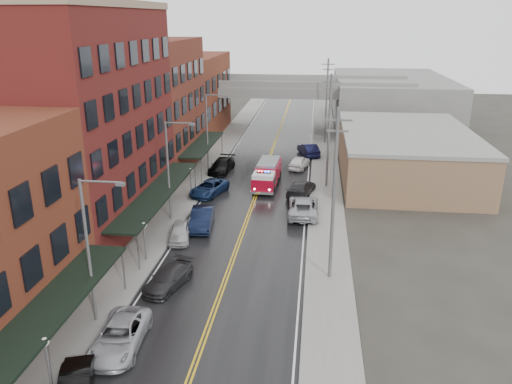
{
  "coord_description": "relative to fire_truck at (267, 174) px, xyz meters",
  "views": [
    {
      "loc": [
        5.84,
        -16.39,
        17.28
      ],
      "look_at": [
        0.92,
        24.06,
        3.0
      ],
      "focal_mm": 35.0,
      "sensor_mm": 36.0,
      "label": 1
    }
  ],
  "objects": [
    {
      "name": "parked_car_left_7",
      "position": [
        -5.84,
        4.7,
        -0.63
      ],
      "size": [
        2.76,
        5.61,
        1.57
      ],
      "primitive_type": "imported",
      "rotation": [
        0.0,
        0.0,
        -0.11
      ],
      "color": "black",
      "rests_on": "ground"
    },
    {
      "name": "tan_building",
      "position": [
        15.16,
        5.5,
        1.09
      ],
      "size": [
        14.0,
        22.0,
        5.0
      ],
      "primitive_type": "cube",
      "color": "#8B684B",
      "rests_on": "ground"
    },
    {
      "name": "globe_lamp_0",
      "position": [
        -7.24,
        -32.5,
        0.9
      ],
      "size": [
        0.44,
        0.44,
        3.12
      ],
      "color": "#59595B",
      "rests_on": "ground"
    },
    {
      "name": "curb_right",
      "position": [
        4.81,
        -4.5,
        -1.34
      ],
      "size": [
        0.3,
        160.0,
        0.15
      ],
      "primitive_type": "cube",
      "color": "gray",
      "rests_on": "ground"
    },
    {
      "name": "brick_building_b",
      "position": [
        -14.14,
        -11.5,
        7.59
      ],
      "size": [
        9.0,
        20.0,
        18.0
      ],
      "primitive_type": "cube",
      "color": "#591A17",
      "rests_on": "ground"
    },
    {
      "name": "globe_lamp_2",
      "position": [
        -7.24,
        -4.5,
        0.9
      ],
      "size": [
        0.44,
        0.44,
        3.12
      ],
      "color": "#59595B",
      "rests_on": "ground"
    },
    {
      "name": "parked_car_left_2",
      "position": [
        -5.25,
        -28.7,
        -0.67
      ],
      "size": [
        2.75,
        5.44,
        1.48
      ],
      "primitive_type": "imported",
      "rotation": [
        0.0,
        0.0,
        0.06
      ],
      "color": "#A3A5AB",
      "rests_on": "ground"
    },
    {
      "name": "parked_car_left_3",
      "position": [
        -4.5,
        -21.99,
        -0.75
      ],
      "size": [
        3.02,
        4.91,
        1.33
      ],
      "primitive_type": "imported",
      "rotation": [
        0.0,
        0.0,
        -0.27
      ],
      "color": "#28282A",
      "rests_on": "ground"
    },
    {
      "name": "parked_car_right_1",
      "position": [
        3.76,
        -2.35,
        -0.64
      ],
      "size": [
        3.27,
        5.64,
        1.54
      ],
      "primitive_type": "imported",
      "rotation": [
        0.0,
        0.0,
        2.92
      ],
      "color": "#232325",
      "rests_on": "ground"
    },
    {
      "name": "sidewalk_left",
      "position": [
        -8.14,
        -4.5,
        -1.34
      ],
      "size": [
        3.0,
        160.0,
        0.15
      ],
      "primitive_type": "cube",
      "color": "slate",
      "rests_on": "ground"
    },
    {
      "name": "utility_pole_2",
      "position": [
        6.36,
        20.5,
        4.9
      ],
      "size": [
        1.8,
        0.24,
        12.0
      ],
      "color": "#59595B",
      "rests_on": "ground"
    },
    {
      "name": "parked_car_right_0",
      "position": [
        4.13,
        -7.84,
        -0.58
      ],
      "size": [
        2.87,
        6.0,
        1.65
      ],
      "primitive_type": "imported",
      "rotation": [
        0.0,
        0.0,
        3.16
      ],
      "color": "#A5A8AD",
      "rests_on": "ground"
    },
    {
      "name": "road",
      "position": [
        -0.84,
        -4.5,
        -1.4
      ],
      "size": [
        11.0,
        160.0,
        0.02
      ],
      "primitive_type": "cube",
      "color": "black",
      "rests_on": "ground"
    },
    {
      "name": "overpass",
      "position": [
        -0.84,
        27.5,
        4.58
      ],
      "size": [
        40.0,
        10.0,
        7.5
      ],
      "color": "slate",
      "rests_on": "ground"
    },
    {
      "name": "brick_building_far",
      "position": [
        -14.14,
        23.5,
        4.59
      ],
      "size": [
        9.0,
        20.0,
        12.0
      ],
      "primitive_type": "cube",
      "color": "#612D19",
      "rests_on": "ground"
    },
    {
      "name": "awning_0",
      "position": [
        -8.33,
        -30.5,
        1.58
      ],
      "size": [
        2.6,
        16.0,
        3.09
      ],
      "color": "black",
      "rests_on": "ground"
    },
    {
      "name": "fire_truck",
      "position": [
        0.0,
        0.0,
        0.0
      ],
      "size": [
        3.14,
        7.23,
        2.6
      ],
      "rotation": [
        0.0,
        0.0,
        -0.05
      ],
      "color": "maroon",
      "rests_on": "ground"
    },
    {
      "name": "parked_car_right_3",
      "position": [
        4.16,
        13.3,
        -0.57
      ],
      "size": [
        3.26,
        5.4,
        1.68
      ],
      "primitive_type": "imported",
      "rotation": [
        0.0,
        0.0,
        3.45
      ],
      "color": "black",
      "rests_on": "ground"
    },
    {
      "name": "parked_car_right_2",
      "position": [
        3.19,
        7.3,
        -0.65
      ],
      "size": [
        2.85,
        4.76,
        1.52
      ],
      "primitive_type": "imported",
      "rotation": [
        0.0,
        0.0,
        2.89
      ],
      "color": "white",
      "rests_on": "ground"
    },
    {
      "name": "curb_left",
      "position": [
        -6.49,
        -4.5,
        -1.34
      ],
      "size": [
        0.3,
        160.0,
        0.15
      ],
      "primitive_type": "cube",
      "color": "gray",
      "rests_on": "ground"
    },
    {
      "name": "parked_car_left_4",
      "position": [
        -5.72,
        -14.51,
        -0.72
      ],
      "size": [
        2.25,
        4.26,
        1.38
      ],
      "primitive_type": "imported",
      "rotation": [
        0.0,
        0.0,
        0.16
      ],
      "color": "#B5B5B5",
      "rests_on": "ground"
    },
    {
      "name": "globe_lamp_1",
      "position": [
        -7.24,
        -18.5,
        0.9
      ],
      "size": [
        0.44,
        0.44,
        3.12
      ],
      "color": "#59595B",
      "rests_on": "ground"
    },
    {
      "name": "awning_2",
      "position": [
        -8.33,
        6.0,
        1.57
      ],
      "size": [
        2.6,
        13.0,
        3.09
      ],
      "color": "black",
      "rests_on": "ground"
    },
    {
      "name": "brick_building_c",
      "position": [
        -14.14,
        6.0,
        6.09
      ],
      "size": [
        9.0,
        15.0,
        15.0
      ],
      "primitive_type": "cube",
      "color": "#5A261B",
      "rests_on": "ground"
    },
    {
      "name": "street_lamp_1",
      "position": [
        -7.39,
        -10.5,
        3.78
      ],
      "size": [
        2.64,
        0.22,
        9.0
      ],
      "color": "#59595B",
      "rests_on": "ground"
    },
    {
      "name": "parked_car_left_6",
      "position": [
        -5.65,
        -3.32,
        -0.68
      ],
      "size": [
        3.84,
        5.73,
        1.46
      ],
      "primitive_type": "imported",
      "rotation": [
        0.0,
        0.0,
        -0.29
      ],
      "color": "#14274D",
      "rests_on": "ground"
    },
    {
      "name": "sidewalk_right",
      "position": [
        6.46,
        -4.5,
        -1.34
      ],
      "size": [
        3.0,
        160.0,
        0.15
      ],
      "primitive_type": "cube",
      "color": "slate",
      "rests_on": "ground"
    },
    {
      "name": "utility_pole_0",
      "position": [
        6.36,
        -19.5,
        4.9
      ],
      "size": [
        1.8,
        0.24,
        12.0
      ],
      "color": "#59595B",
      "rests_on": "ground"
    },
    {
      "name": "awning_1",
      "position": [
        -8.33,
        -11.5,
        1.58
      ],
      "size": [
        2.6,
        18.0,
        3.09
      ],
      "color": "black",
      "rests_on": "ground"
    },
    {
      "name": "street_lamp_2",
      "position": [
        -7.39,
        5.5,
        3.78
      ],
      "size": [
        2.64,
        0.22,
        9.0
      ],
      "color": "#59595B",
      "rests_on": "ground"
    },
    {
      "name": "street_lamp_0",
      "position": [
        -7.39,
        -26.5,
        3.78
      ],
      "size": [
        2.64,
        0.22,
        9.0
      ],
      "color": "#59595B",
      "rests_on": "ground"
    },
    {
      "name": "right_far_block",
      "position": [
        17.16,
        35.5,
        2.59
      ],
      "size": [
        18.0,
        30.0,
        8.0
      ],
      "primitive_type": "cube",
      "color": "slate",
      "rests_on": "ground"
    },
    {
      "name": "parked_car_left_5",
      "position": [
        -4.5,
        -11.7,
        -0.58
      ],
      "size": [
        2.3,
        5.22,
        1.67
      ],
      "primitive_type": "imported",
      "rotation": [
        0.0,
        0.0,
        0.11
      ],
      "color": "black",
      "rests_on": "ground"
    },
    {
      "name": "utility_pole_1",
      "position": [
        6.36,
        0.5,
        4.9
      ],
      "size": [
        1.8,
        0.24,
        12.0
      ],
      "color": "#59595B",
      "rests_on": "ground"
    }
  ]
}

